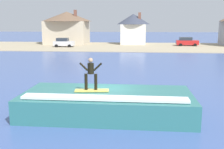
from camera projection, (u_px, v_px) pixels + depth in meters
The scene contains 9 objects.
ground_plane at pixel (106, 109), 15.35m from camera, with size 260.00×260.00×0.00m, color #405A98.
wave_crest at pixel (107, 103), 14.29m from camera, with size 8.83×4.14×1.34m.
surfboard at pixel (92, 90), 13.97m from camera, with size 1.79×0.70×0.06m.
surfer at pixel (91, 72), 13.85m from camera, with size 1.18×0.32×1.66m.
shoreline_bank at pixel (129, 46), 55.01m from camera, with size 120.00×21.50×0.09m.
car_near_shore at pixel (64, 42), 53.62m from camera, with size 3.98×2.20×1.86m.
car_far_shore at pixel (187, 42), 56.14m from camera, with size 4.45×2.28×1.86m.
house_with_chimney at pixel (67, 26), 61.25m from camera, with size 11.16×11.16×7.59m.
house_small_cottage at pixel (133, 27), 60.22m from camera, with size 7.33×7.33×6.99m.
Camera 1 is at (1.76, -14.60, 4.80)m, focal length 43.41 mm.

